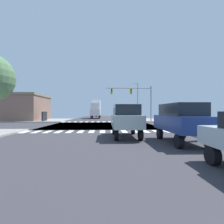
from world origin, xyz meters
name	(u,v)px	position (x,y,z in m)	size (l,w,h in m)	color
ground	(102,125)	(0.00, 0.00, -0.03)	(90.00, 90.00, 0.05)	#353338
sidewalk_corner_ne	(166,120)	(13.00, 12.00, 0.07)	(12.00, 12.00, 0.14)	gray
sidewalk_corner_nw	(38,120)	(-13.00, 12.00, 0.07)	(12.00, 12.00, 0.14)	gray
crosswalk_near	(97,132)	(-0.25, -7.30, 0.00)	(13.50, 2.00, 0.01)	white
crosswalk_far	(101,122)	(-0.25, 7.30, 0.00)	(13.50, 2.00, 0.01)	white
traffic_signal_mast	(133,95)	(5.43, 7.28, 4.74)	(8.05, 0.55, 6.34)	gray
street_lamp	(137,98)	(7.59, 16.03, 4.91)	(1.78, 0.32, 8.23)	gray
bank_building	(14,108)	(-17.84, 12.17, 2.60)	(13.52, 9.77, 5.19)	#856252
suv_nearside_1	(181,119)	(5.00, -13.24, 1.39)	(1.96, 4.60, 2.34)	black
sedan_farside_1	(98,113)	(-2.00, 37.55, 1.12)	(1.80, 4.30, 1.88)	black
box_truck_crossing_1	(96,108)	(-2.00, 21.74, 2.56)	(2.40, 7.20, 4.85)	black
suv_leading_2	(126,118)	(2.00, -10.69, 1.39)	(1.96, 4.60, 2.34)	black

